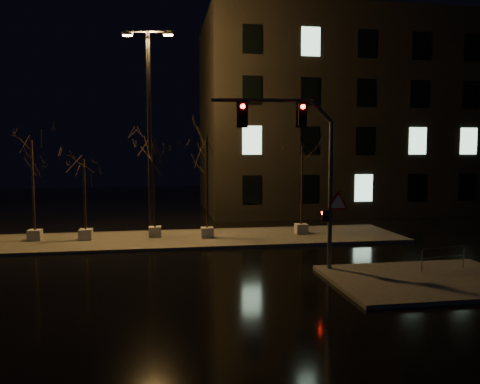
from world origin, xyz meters
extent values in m
plane|color=black|center=(0.00, 0.00, 0.00)|extent=(90.00, 90.00, 0.00)
cube|color=#413E3A|center=(0.00, 6.00, 0.07)|extent=(22.00, 5.00, 0.15)
cube|color=#413E3A|center=(7.50, -3.50, 0.07)|extent=(7.00, 5.00, 0.15)
cube|color=black|center=(14.00, 18.00, 7.50)|extent=(25.00, 12.00, 15.00)
cube|color=#A7A39C|center=(-8.54, 6.59, 0.43)|extent=(0.65, 0.65, 0.55)
cylinder|color=black|center=(-8.54, 6.59, 3.01)|extent=(0.11, 0.11, 4.62)
cube|color=#A7A39C|center=(-5.96, 6.34, 0.43)|extent=(0.65, 0.65, 0.55)
cylinder|color=black|center=(-5.96, 6.34, 2.53)|extent=(0.11, 0.11, 3.66)
cube|color=#A7A39C|center=(-2.39, 6.55, 0.43)|extent=(0.65, 0.65, 0.55)
cylinder|color=black|center=(-2.39, 6.55, 2.93)|extent=(0.11, 0.11, 4.45)
cube|color=#A7A39C|center=(0.37, 5.84, 0.43)|extent=(0.65, 0.65, 0.55)
cylinder|color=black|center=(0.37, 5.84, 3.11)|extent=(0.11, 0.11, 4.82)
cube|color=#A7A39C|center=(5.69, 6.18, 0.43)|extent=(0.65, 0.65, 0.55)
cylinder|color=black|center=(5.69, 6.18, 2.86)|extent=(0.11, 0.11, 4.31)
cylinder|color=#595C61|center=(4.50, -1.50, 3.02)|extent=(0.17, 0.17, 5.74)
cylinder|color=#595C61|center=(1.80, -1.22, 6.69)|extent=(3.82, 0.52, 0.13)
cube|color=black|center=(3.36, -1.38, 6.17)|extent=(0.31, 0.24, 0.86)
cube|color=black|center=(1.07, -1.15, 6.17)|extent=(0.31, 0.24, 0.86)
cube|color=black|center=(4.29, -1.48, 2.25)|extent=(0.23, 0.19, 0.43)
cone|color=red|center=(4.78, -1.58, 2.73)|extent=(0.99, 0.13, 0.99)
sphere|color=#FF0C07|center=(4.50, -1.50, 6.45)|extent=(0.17, 0.17, 0.17)
cylinder|color=black|center=(-2.62, 7.10, 5.64)|extent=(0.22, 0.22, 10.97)
cylinder|color=black|center=(-2.62, 7.10, 11.12)|extent=(2.38, 0.61, 0.11)
cube|color=orange|center=(-3.69, 7.33, 10.96)|extent=(0.60, 0.41, 0.22)
cube|color=orange|center=(-1.55, 6.87, 10.96)|extent=(0.60, 0.41, 0.22)
cylinder|color=#595C61|center=(7.83, -2.59, 0.56)|extent=(0.05, 0.05, 0.82)
cylinder|color=#595C61|center=(9.81, -2.29, 0.56)|extent=(0.05, 0.05, 0.82)
cylinder|color=#595C61|center=(8.82, -2.44, 1.02)|extent=(1.99, 0.34, 0.04)
cylinder|color=#595C61|center=(8.82, -2.44, 0.65)|extent=(1.99, 0.34, 0.04)
camera|label=1|loc=(-2.00, -18.84, 4.76)|focal=35.00mm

